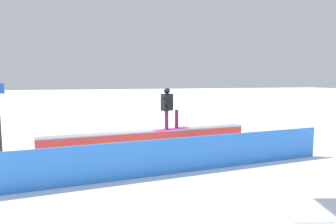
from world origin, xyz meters
The scene contains 4 objects.
ground_plane centered at (0.00, 0.00, 0.00)m, with size 120.00×120.00×0.00m, color white.
grind_box centered at (0.00, 0.00, 0.24)m, with size 7.64×1.26×0.53m.
snowboarder centered at (-0.71, -0.02, 1.38)m, with size 1.48×0.87×1.54m.
safety_fence centered at (0.00, 3.36, 0.46)m, with size 9.15×0.06×0.91m, color #2F7BDD.
Camera 1 is at (2.18, 10.35, 2.39)m, focal length 31.55 mm.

